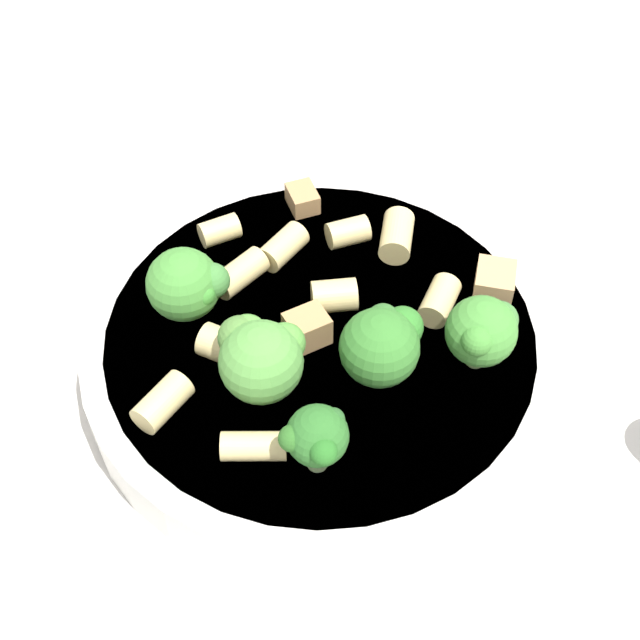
{
  "coord_description": "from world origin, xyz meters",
  "views": [
    {
      "loc": [
        0.24,
        -0.15,
        0.38
      ],
      "look_at": [
        0.0,
        0.0,
        0.04
      ],
      "focal_mm": 50.0,
      "sensor_mm": 36.0,
      "label": 1
    }
  ],
  "objects_px": {
    "rigatoni_1": "(348,232)",
    "rigatoni_9": "(158,395)",
    "broccoli_floret_4": "(317,437)",
    "rigatoni_2": "(225,346)",
    "broccoli_floret_0": "(260,356)",
    "chicken_chunk_2": "(303,198)",
    "rigatoni_0": "(254,446)",
    "broccoli_floret_3": "(187,285)",
    "broccoli_floret_2": "(483,331)",
    "rigatoni_3": "(240,273)",
    "chicken_chunk_0": "(494,282)",
    "pasta_bowl": "(320,347)",
    "broccoli_floret_1": "(382,344)",
    "rigatoni_6": "(439,301)",
    "rigatoni_5": "(220,230)",
    "rigatoni_8": "(283,247)",
    "rigatoni_4": "(397,236)",
    "chicken_chunk_1": "(311,333)",
    "rigatoni_7": "(334,296)"
  },
  "relations": [
    {
      "from": "pasta_bowl",
      "to": "rigatoni_9",
      "type": "distance_m",
      "value": 0.09
    },
    {
      "from": "rigatoni_2",
      "to": "rigatoni_9",
      "type": "xyz_separation_m",
      "value": [
        0.01,
        -0.04,
        -0.0
      ]
    },
    {
      "from": "rigatoni_0",
      "to": "chicken_chunk_0",
      "type": "xyz_separation_m",
      "value": [
        -0.02,
        0.15,
        0.0
      ]
    },
    {
      "from": "pasta_bowl",
      "to": "broccoli_floret_2",
      "type": "height_order",
      "value": "broccoli_floret_2"
    },
    {
      "from": "broccoli_floret_4",
      "to": "rigatoni_2",
      "type": "bearing_deg",
      "value": -176.77
    },
    {
      "from": "rigatoni_0",
      "to": "chicken_chunk_0",
      "type": "distance_m",
      "value": 0.15
    },
    {
      "from": "rigatoni_9",
      "to": "chicken_chunk_0",
      "type": "height_order",
      "value": "same"
    },
    {
      "from": "rigatoni_5",
      "to": "chicken_chunk_1",
      "type": "xyz_separation_m",
      "value": [
        0.09,
        0.0,
        0.0
      ]
    },
    {
      "from": "broccoli_floret_2",
      "to": "chicken_chunk_2",
      "type": "xyz_separation_m",
      "value": [
        -0.14,
        -0.01,
        -0.02
      ]
    },
    {
      "from": "rigatoni_6",
      "to": "broccoli_floret_2",
      "type": "bearing_deg",
      "value": -6.83
    },
    {
      "from": "rigatoni_0",
      "to": "chicken_chunk_1",
      "type": "relative_size",
      "value": 1.46
    },
    {
      "from": "rigatoni_0",
      "to": "chicken_chunk_2",
      "type": "distance_m",
      "value": 0.16
    },
    {
      "from": "broccoli_floret_3",
      "to": "rigatoni_2",
      "type": "height_order",
      "value": "broccoli_floret_3"
    },
    {
      "from": "rigatoni_2",
      "to": "chicken_chunk_0",
      "type": "relative_size",
      "value": 1.07
    },
    {
      "from": "rigatoni_9",
      "to": "chicken_chunk_2",
      "type": "xyz_separation_m",
      "value": [
        -0.08,
        0.13,
        -0.0
      ]
    },
    {
      "from": "rigatoni_1",
      "to": "rigatoni_5",
      "type": "relative_size",
      "value": 1.05
    },
    {
      "from": "broccoli_floret_2",
      "to": "broccoli_floret_3",
      "type": "xyz_separation_m",
      "value": [
        -0.1,
        -0.1,
        -0.0
      ]
    },
    {
      "from": "broccoli_floret_2",
      "to": "broccoli_floret_4",
      "type": "distance_m",
      "value": 0.1
    },
    {
      "from": "rigatoni_7",
      "to": "chicken_chunk_1",
      "type": "height_order",
      "value": "same"
    },
    {
      "from": "pasta_bowl",
      "to": "rigatoni_6",
      "type": "xyz_separation_m",
      "value": [
        0.02,
        0.06,
        0.02
      ]
    },
    {
      "from": "chicken_chunk_1",
      "to": "chicken_chunk_0",
      "type": "bearing_deg",
      "value": 76.91
    },
    {
      "from": "broccoli_floret_0",
      "to": "broccoli_floret_4",
      "type": "relative_size",
      "value": 1.17
    },
    {
      "from": "broccoli_floret_3",
      "to": "rigatoni_4",
      "type": "xyz_separation_m",
      "value": [
        0.02,
        0.12,
        -0.01
      ]
    },
    {
      "from": "rigatoni_9",
      "to": "rigatoni_3",
      "type": "bearing_deg",
      "value": 123.37
    },
    {
      "from": "broccoli_floret_1",
      "to": "broccoli_floret_4",
      "type": "distance_m",
      "value": 0.06
    },
    {
      "from": "pasta_bowl",
      "to": "broccoli_floret_0",
      "type": "distance_m",
      "value": 0.06
    },
    {
      "from": "rigatoni_5",
      "to": "rigatoni_8",
      "type": "bearing_deg",
      "value": 36.6
    },
    {
      "from": "rigatoni_1",
      "to": "rigatoni_9",
      "type": "distance_m",
      "value": 0.14
    },
    {
      "from": "broccoli_floret_4",
      "to": "chicken_chunk_0",
      "type": "height_order",
      "value": "broccoli_floret_4"
    },
    {
      "from": "rigatoni_1",
      "to": "chicken_chunk_1",
      "type": "xyz_separation_m",
      "value": [
        0.05,
        -0.06,
        0.0
      ]
    },
    {
      "from": "rigatoni_5",
      "to": "broccoli_floret_4",
      "type": "bearing_deg",
      "value": -12.5
    },
    {
      "from": "broccoli_floret_4",
      "to": "rigatoni_5",
      "type": "height_order",
      "value": "broccoli_floret_4"
    },
    {
      "from": "rigatoni_0",
      "to": "rigatoni_3",
      "type": "distance_m",
      "value": 0.11
    },
    {
      "from": "rigatoni_2",
      "to": "rigatoni_9",
      "type": "relative_size",
      "value": 0.85
    },
    {
      "from": "rigatoni_3",
      "to": "chicken_chunk_0",
      "type": "relative_size",
      "value": 1.3
    },
    {
      "from": "rigatoni_2",
      "to": "broccoli_floret_1",
      "type": "bearing_deg",
      "value": 49.44
    },
    {
      "from": "broccoli_floret_0",
      "to": "broccoli_floret_3",
      "type": "bearing_deg",
      "value": -173.6
    },
    {
      "from": "rigatoni_5",
      "to": "rigatoni_8",
      "type": "height_order",
      "value": "rigatoni_8"
    },
    {
      "from": "broccoli_floret_4",
      "to": "rigatoni_0",
      "type": "relative_size",
      "value": 1.27
    },
    {
      "from": "rigatoni_1",
      "to": "broccoli_floret_0",
      "type": "bearing_deg",
      "value": -56.62
    },
    {
      "from": "broccoli_floret_4",
      "to": "rigatoni_2",
      "type": "xyz_separation_m",
      "value": [
        -0.08,
        -0.0,
        -0.01
      ]
    },
    {
      "from": "broccoli_floret_2",
      "to": "chicken_chunk_0",
      "type": "xyz_separation_m",
      "value": [
        -0.03,
        0.04,
        -0.02
      ]
    },
    {
      "from": "broccoli_floret_4",
      "to": "rigatoni_9",
      "type": "bearing_deg",
      "value": -146.97
    },
    {
      "from": "broccoli_floret_0",
      "to": "rigatoni_2",
      "type": "bearing_deg",
      "value": -166.61
    },
    {
      "from": "pasta_bowl",
      "to": "rigatoni_8",
      "type": "relative_size",
      "value": 8.84
    },
    {
      "from": "broccoli_floret_2",
      "to": "rigatoni_3",
      "type": "bearing_deg",
      "value": -146.68
    },
    {
      "from": "rigatoni_3",
      "to": "rigatoni_7",
      "type": "bearing_deg",
      "value": 38.24
    },
    {
      "from": "rigatoni_1",
      "to": "chicken_chunk_2",
      "type": "distance_m",
      "value": 0.04
    },
    {
      "from": "rigatoni_6",
      "to": "rigatoni_0",
      "type": "bearing_deg",
      "value": -79.62
    },
    {
      "from": "broccoli_floret_2",
      "to": "rigatoni_7",
      "type": "height_order",
      "value": "broccoli_floret_2"
    }
  ]
}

